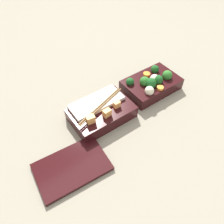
# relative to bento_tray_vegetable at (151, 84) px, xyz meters

# --- Properties ---
(ground_plane) EXTENTS (3.00, 3.00, 0.00)m
(ground_plane) POSITION_rel_bento_tray_vegetable_xyz_m (0.12, 0.02, -0.03)
(ground_plane) COLOR gray
(bento_tray_vegetable) EXTENTS (0.21, 0.14, 0.08)m
(bento_tray_vegetable) POSITION_rel_bento_tray_vegetable_xyz_m (0.00, 0.00, 0.00)
(bento_tray_vegetable) COLOR black
(bento_tray_vegetable) RESTS_ON ground_plane
(bento_tray_rice) EXTENTS (0.21, 0.14, 0.07)m
(bento_tray_rice) POSITION_rel_bento_tray_vegetable_xyz_m (0.24, 0.01, -0.00)
(bento_tray_rice) COLOR black
(bento_tray_rice) RESTS_ON ground_plane
(bento_lid) EXTENTS (0.22, 0.15, 0.01)m
(bento_lid) POSITION_rel_bento_tray_vegetable_xyz_m (0.42, 0.12, -0.02)
(bento_lid) COLOR black
(bento_lid) RESTS_ON ground_plane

